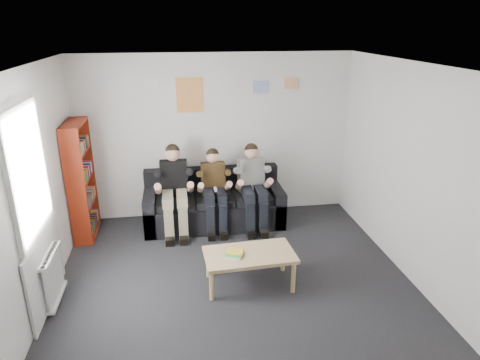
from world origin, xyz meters
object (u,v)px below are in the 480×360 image
at_px(sofa, 214,205).
at_px(person_left, 175,191).
at_px(bookshelf, 82,181).
at_px(person_middle, 214,190).
at_px(coffee_table, 250,257).
at_px(person_right, 253,187).

relative_size(sofa, person_left, 1.61).
height_order(bookshelf, person_middle, bookshelf).
xyz_separation_m(sofa, bookshelf, (-1.99, -0.12, 0.59)).
bearing_deg(coffee_table, person_right, 78.20).
distance_m(sofa, coffee_table, 1.88).
bearing_deg(bookshelf, person_middle, -3.21).
relative_size(coffee_table, person_middle, 0.87).
distance_m(person_middle, person_right, 0.62).
relative_size(sofa, bookshelf, 1.24).
distance_m(bookshelf, person_left, 1.39).
bearing_deg(person_right, sofa, 156.98).
bearing_deg(person_right, person_middle, 174.79).
bearing_deg(bookshelf, sofa, 2.51).
height_order(sofa, person_middle, person_middle).
distance_m(sofa, person_middle, 0.39).
bearing_deg(sofa, person_right, -18.07).
relative_size(coffee_table, person_left, 0.81).
xyz_separation_m(sofa, coffee_table, (0.27, -1.86, 0.08)).
height_order(bookshelf, coffee_table, bookshelf).
height_order(sofa, coffee_table, sofa).
height_order(coffee_table, person_left, person_left).
height_order(coffee_table, person_middle, person_middle).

